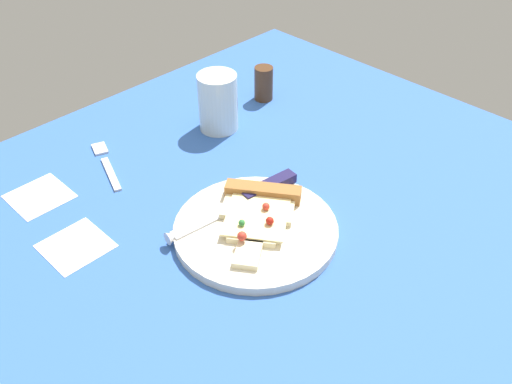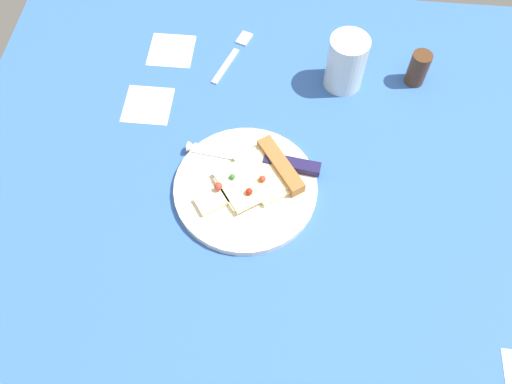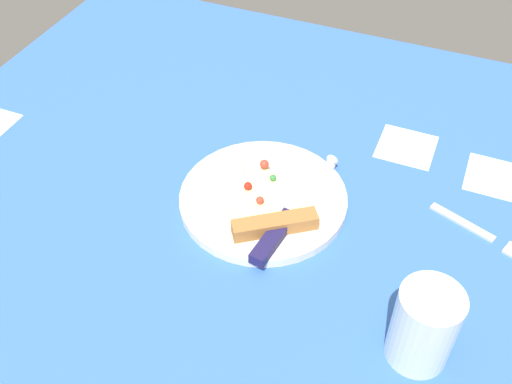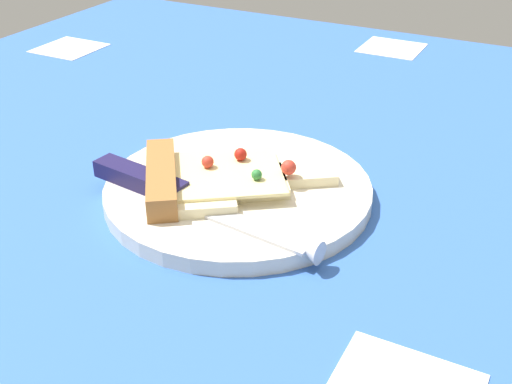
{
  "view_description": "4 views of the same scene",
  "coord_description": "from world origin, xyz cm",
  "px_view_note": "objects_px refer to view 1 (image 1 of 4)",
  "views": [
    {
      "loc": [
        -47.8,
        -40.35,
        58.86
      ],
      "look_at": [
        0.75,
        7.85,
        4.09
      ],
      "focal_mm": 39.94,
      "sensor_mm": 36.0,
      "label": 1
    },
    {
      "loc": [
        3.22,
        -40.4,
        79.18
      ],
      "look_at": [
        -0.83,
        2.29,
        3.38
      ],
      "focal_mm": 36.72,
      "sensor_mm": 36.0,
      "label": 2
    },
    {
      "loc": [
        56.27,
        27.55,
        65.02
      ],
      "look_at": [
        -0.69,
        4.09,
        4.01
      ],
      "focal_mm": 42.77,
      "sensor_mm": 36.0,
      "label": 3
    },
    {
      "loc": [
        -28.65,
        50.5,
        30.94
      ],
      "look_at": [
        -6.26,
        7.32,
        2.96
      ],
      "focal_mm": 45.75,
      "sensor_mm": 36.0,
      "label": 4
    }
  ],
  "objects_px": {
    "plate": "(256,230)",
    "drinking_glass": "(218,102)",
    "pizza_slice": "(258,212)",
    "fork": "(106,162)",
    "pepper_shaker": "(264,83)",
    "knife": "(246,198)"
  },
  "relations": [
    {
      "from": "plate",
      "to": "knife",
      "type": "xyz_separation_m",
      "value": [
        0.03,
        0.05,
        0.01
      ]
    },
    {
      "from": "pizza_slice",
      "to": "fork",
      "type": "bearing_deg",
      "value": -20.43
    },
    {
      "from": "knife",
      "to": "pepper_shaker",
      "type": "height_order",
      "value": "pepper_shaker"
    },
    {
      "from": "plate",
      "to": "pizza_slice",
      "type": "xyz_separation_m",
      "value": [
        0.02,
        0.01,
        0.02
      ]
    },
    {
      "from": "pizza_slice",
      "to": "drinking_glass",
      "type": "bearing_deg",
      "value": -65.1
    },
    {
      "from": "knife",
      "to": "plate",
      "type": "bearing_deg",
      "value": 156.5
    },
    {
      "from": "fork",
      "to": "pepper_shaker",
      "type": "bearing_deg",
      "value": 14.84
    },
    {
      "from": "drinking_glass",
      "to": "plate",
      "type": "bearing_deg",
      "value": -121.99
    },
    {
      "from": "knife",
      "to": "pepper_shaker",
      "type": "distance_m",
      "value": 0.36
    },
    {
      "from": "pepper_shaker",
      "to": "fork",
      "type": "distance_m",
      "value": 0.37
    },
    {
      "from": "pizza_slice",
      "to": "drinking_glass",
      "type": "relative_size",
      "value": 1.69
    },
    {
      "from": "drinking_glass",
      "to": "pepper_shaker",
      "type": "distance_m",
      "value": 0.14
    },
    {
      "from": "plate",
      "to": "fork",
      "type": "distance_m",
      "value": 0.32
    },
    {
      "from": "knife",
      "to": "drinking_glass",
      "type": "bearing_deg",
      "value": -24.65
    },
    {
      "from": "pizza_slice",
      "to": "drinking_glass",
      "type": "height_order",
      "value": "drinking_glass"
    },
    {
      "from": "plate",
      "to": "drinking_glass",
      "type": "bearing_deg",
      "value": 58.01
    },
    {
      "from": "pepper_shaker",
      "to": "pizza_slice",
      "type": "bearing_deg",
      "value": -136.97
    },
    {
      "from": "plate",
      "to": "drinking_glass",
      "type": "xyz_separation_m",
      "value": [
        0.16,
        0.26,
        0.05
      ]
    },
    {
      "from": "plate",
      "to": "knife",
      "type": "relative_size",
      "value": 1.03
    },
    {
      "from": "pizza_slice",
      "to": "drinking_glass",
      "type": "distance_m",
      "value": 0.29
    },
    {
      "from": "drinking_glass",
      "to": "pepper_shaker",
      "type": "relative_size",
      "value": 1.57
    },
    {
      "from": "pizza_slice",
      "to": "fork",
      "type": "height_order",
      "value": "pizza_slice"
    }
  ]
}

